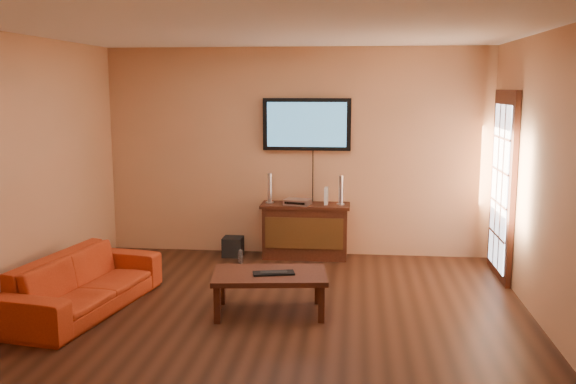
# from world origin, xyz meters

# --- Properties ---
(ground_plane) EXTENTS (5.00, 5.00, 0.00)m
(ground_plane) POSITION_xyz_m (0.00, 0.00, 0.00)
(ground_plane) COLOR black
(ground_plane) RESTS_ON ground
(room_walls) EXTENTS (5.00, 5.00, 5.00)m
(room_walls) POSITION_xyz_m (0.00, 0.62, 1.69)
(room_walls) COLOR tan
(room_walls) RESTS_ON ground
(french_door) EXTENTS (0.07, 1.02, 2.22)m
(french_door) POSITION_xyz_m (2.46, 1.70, 1.05)
(french_door) COLOR black
(french_door) RESTS_ON ground
(media_console) EXTENTS (1.14, 0.44, 0.70)m
(media_console) POSITION_xyz_m (0.14, 2.27, 0.36)
(media_console) COLOR black
(media_console) RESTS_ON ground
(television) EXTENTS (1.13, 0.08, 0.67)m
(television) POSITION_xyz_m (0.14, 2.45, 1.72)
(television) COLOR black
(television) RESTS_ON ground
(coffee_table) EXTENTS (1.17, 0.79, 0.41)m
(coffee_table) POSITION_xyz_m (-0.04, 0.16, 0.36)
(coffee_table) COLOR black
(coffee_table) RESTS_ON ground
(sofa) EXTENTS (0.87, 1.96, 0.74)m
(sofa) POSITION_xyz_m (-1.88, 0.05, 0.37)
(sofa) COLOR #AD3213
(sofa) RESTS_ON ground
(speaker_left) EXTENTS (0.11, 0.11, 0.39)m
(speaker_left) POSITION_xyz_m (-0.33, 2.31, 0.88)
(speaker_left) COLOR silver
(speaker_left) RESTS_ON media_console
(speaker_right) EXTENTS (0.10, 0.10, 0.37)m
(speaker_right) POSITION_xyz_m (0.59, 2.28, 0.88)
(speaker_right) COLOR silver
(speaker_right) RESTS_ON media_console
(av_receiver) EXTENTS (0.36, 0.30, 0.07)m
(av_receiver) POSITION_xyz_m (0.04, 2.22, 0.74)
(av_receiver) COLOR silver
(av_receiver) RESTS_ON media_console
(game_console) EXTENTS (0.05, 0.16, 0.22)m
(game_console) POSITION_xyz_m (0.40, 2.29, 0.81)
(game_console) COLOR white
(game_console) RESTS_ON media_console
(subwoofer) EXTENTS (0.26, 0.26, 0.25)m
(subwoofer) POSITION_xyz_m (-0.81, 2.23, 0.13)
(subwoofer) COLOR black
(subwoofer) RESTS_ON ground
(bottle) EXTENTS (0.06, 0.06, 0.18)m
(bottle) POSITION_xyz_m (-0.65, 1.90, 0.09)
(bottle) COLOR white
(bottle) RESTS_ON ground
(keyboard) EXTENTS (0.42, 0.24, 0.02)m
(keyboard) POSITION_xyz_m (0.00, 0.12, 0.42)
(keyboard) COLOR black
(keyboard) RESTS_ON coffee_table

